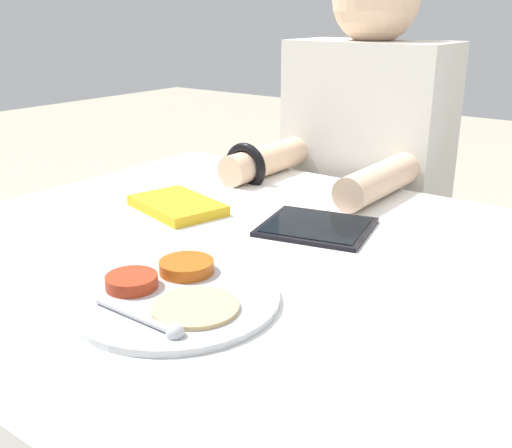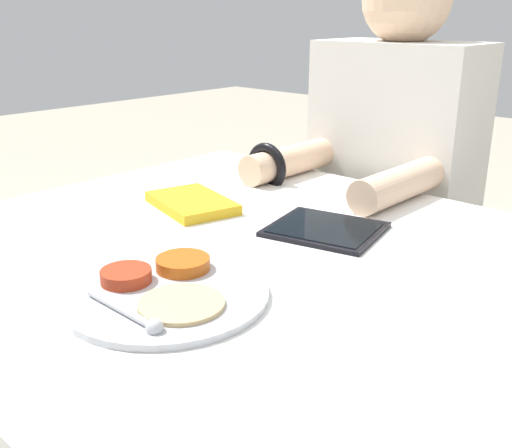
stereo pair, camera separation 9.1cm
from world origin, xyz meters
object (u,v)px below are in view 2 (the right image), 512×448
object	(u,v)px
red_notebook	(192,204)
tablet_device	(325,229)
thali_tray	(165,290)
person_diner	(387,229)

from	to	relation	value
red_notebook	tablet_device	size ratio (longest dim) A/B	0.95
thali_tray	person_diner	size ratio (longest dim) A/B	0.23
person_diner	red_notebook	bearing A→B (deg)	-103.20
thali_tray	person_diner	distance (m)	0.85
red_notebook	tablet_device	distance (m)	0.28
thali_tray	red_notebook	bearing A→B (deg)	133.33
tablet_device	thali_tray	bearing A→B (deg)	-91.35
thali_tray	person_diner	xyz separation A→B (m)	(-0.14, 0.82, -0.17)
red_notebook	person_diner	distance (m)	0.58
red_notebook	tablet_device	xyz separation A→B (m)	(0.27, 0.07, -0.00)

